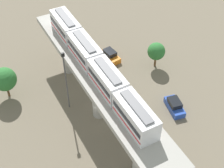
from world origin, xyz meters
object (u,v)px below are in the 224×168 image
(parked_car_orange, at_px, (110,56))
(tree_near_viaduct, at_px, (5,79))
(signal_post, at_px, (66,79))
(parked_car_blue, at_px, (175,106))
(train, at_px, (96,64))
(tree_mid_lot, at_px, (156,51))

(parked_car_orange, xyz_separation_m, tree_near_viaduct, (-18.80, -0.59, 2.86))
(signal_post, bearing_deg, parked_car_blue, -29.98)
(train, distance_m, signal_post, 5.93)
(train, relative_size, tree_near_viaduct, 4.99)
(train, distance_m, parked_car_blue, 14.82)
(parked_car_blue, bearing_deg, parked_car_orange, 111.68)
(parked_car_blue, height_order, signal_post, signal_post)
(signal_post, bearing_deg, tree_near_viaduct, 137.93)
(tree_mid_lot, xyz_separation_m, signal_post, (-17.24, -1.96, 2.63))
(tree_near_viaduct, bearing_deg, signal_post, -42.07)
(parked_car_orange, bearing_deg, parked_car_blue, -87.20)
(train, bearing_deg, tree_near_viaduct, 137.84)
(tree_near_viaduct, xyz_separation_m, signal_post, (7.61, -6.87, 2.27))
(tree_near_viaduct, relative_size, signal_post, 0.51)
(tree_near_viaduct, distance_m, signal_post, 10.50)
(train, height_order, tree_near_viaduct, train)
(tree_mid_lot, relative_size, signal_post, 0.45)
(train, relative_size, tree_mid_lot, 5.73)
(parked_car_orange, xyz_separation_m, signal_post, (-11.19, -7.46, 5.13))
(signal_post, bearing_deg, tree_mid_lot, 6.48)
(parked_car_blue, xyz_separation_m, tree_near_viaduct, (-21.74, 15.02, 2.86))
(train, bearing_deg, parked_car_orange, 53.59)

